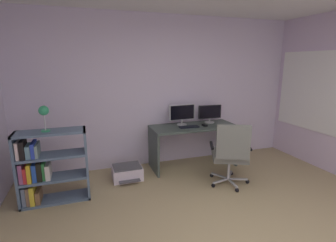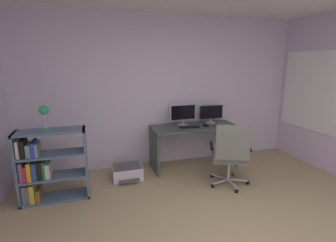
{
  "view_description": "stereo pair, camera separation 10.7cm",
  "coord_description": "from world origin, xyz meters",
  "px_view_note": "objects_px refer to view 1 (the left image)",
  "views": [
    {
      "loc": [
        -1.41,
        -1.61,
        1.86
      ],
      "look_at": [
        -0.15,
        2.09,
        0.95
      ],
      "focal_mm": 27.2,
      "sensor_mm": 36.0,
      "label": 1
    },
    {
      "loc": [
        -1.3,
        -1.65,
        1.86
      ],
      "look_at": [
        -0.15,
        2.09,
        0.95
      ],
      "focal_mm": 27.2,
      "sensor_mm": 36.0,
      "label": 2
    }
  ],
  "objects_px": {
    "office_chair": "(231,152)",
    "printer": "(127,172)",
    "monitor_main": "(182,113)",
    "monitor_secondary": "(210,113)",
    "keyboard": "(189,127)",
    "desk_lamp": "(44,113)",
    "desk": "(193,136)",
    "bookshelf": "(44,169)",
    "computer_mouse": "(205,125)"
  },
  "relations": [
    {
      "from": "office_chair",
      "to": "printer",
      "type": "distance_m",
      "value": 1.67
    },
    {
      "from": "monitor_main",
      "to": "office_chair",
      "type": "xyz_separation_m",
      "value": [
        0.37,
        -1.04,
        -0.42
      ]
    },
    {
      "from": "monitor_secondary",
      "to": "office_chair",
      "type": "height_order",
      "value": "monitor_secondary"
    },
    {
      "from": "keyboard",
      "to": "printer",
      "type": "bearing_deg",
      "value": -173.25
    },
    {
      "from": "printer",
      "to": "office_chair",
      "type": "bearing_deg",
      "value": -27.19
    },
    {
      "from": "desk_lamp",
      "to": "printer",
      "type": "distance_m",
      "value": 1.59
    },
    {
      "from": "monitor_main",
      "to": "desk_lamp",
      "type": "height_order",
      "value": "desk_lamp"
    },
    {
      "from": "desk",
      "to": "office_chair",
      "type": "xyz_separation_m",
      "value": [
        0.2,
        -0.91,
        -0.01
      ]
    },
    {
      "from": "office_chair",
      "to": "desk_lamp",
      "type": "height_order",
      "value": "desk_lamp"
    },
    {
      "from": "monitor_main",
      "to": "monitor_secondary",
      "type": "distance_m",
      "value": 0.56
    },
    {
      "from": "monitor_main",
      "to": "monitor_secondary",
      "type": "relative_size",
      "value": 1.1
    },
    {
      "from": "bookshelf",
      "to": "desk_lamp",
      "type": "height_order",
      "value": "desk_lamp"
    },
    {
      "from": "keyboard",
      "to": "office_chair",
      "type": "height_order",
      "value": "office_chair"
    },
    {
      "from": "monitor_secondary",
      "to": "bookshelf",
      "type": "bearing_deg",
      "value": -167.05
    },
    {
      "from": "computer_mouse",
      "to": "desk_lamp",
      "type": "distance_m",
      "value": 2.56
    },
    {
      "from": "desk",
      "to": "keyboard",
      "type": "xyz_separation_m",
      "value": [
        -0.12,
        -0.08,
        0.21
      ]
    },
    {
      "from": "keyboard",
      "to": "bookshelf",
      "type": "height_order",
      "value": "bookshelf"
    },
    {
      "from": "desk_lamp",
      "to": "printer",
      "type": "bearing_deg",
      "value": 17.38
    },
    {
      "from": "desk",
      "to": "office_chair",
      "type": "distance_m",
      "value": 0.93
    },
    {
      "from": "office_chair",
      "to": "desk_lamp",
      "type": "distance_m",
      "value": 2.64
    },
    {
      "from": "office_chair",
      "to": "desk",
      "type": "bearing_deg",
      "value": 102.45
    },
    {
      "from": "desk",
      "to": "monitor_main",
      "type": "xyz_separation_m",
      "value": [
        -0.17,
        0.13,
        0.41
      ]
    },
    {
      "from": "bookshelf",
      "to": "printer",
      "type": "relative_size",
      "value": 2.09
    },
    {
      "from": "computer_mouse",
      "to": "printer",
      "type": "bearing_deg",
      "value": 173.45
    },
    {
      "from": "desk",
      "to": "monitor_main",
      "type": "height_order",
      "value": "monitor_main"
    },
    {
      "from": "monitor_main",
      "to": "keyboard",
      "type": "xyz_separation_m",
      "value": [
        0.05,
        -0.21,
        -0.2
      ]
    },
    {
      "from": "keyboard",
      "to": "desk_lamp",
      "type": "relative_size",
      "value": 1.01
    },
    {
      "from": "desk",
      "to": "computer_mouse",
      "type": "distance_m",
      "value": 0.29
    },
    {
      "from": "monitor_secondary",
      "to": "office_chair",
      "type": "relative_size",
      "value": 0.44
    },
    {
      "from": "printer",
      "to": "bookshelf",
      "type": "bearing_deg",
      "value": -163.58
    },
    {
      "from": "desk_lamp",
      "to": "office_chair",
      "type": "bearing_deg",
      "value": -9.06
    },
    {
      "from": "desk",
      "to": "monitor_secondary",
      "type": "relative_size",
      "value": 3.41
    },
    {
      "from": "computer_mouse",
      "to": "printer",
      "type": "distance_m",
      "value": 1.56
    },
    {
      "from": "desk",
      "to": "monitor_secondary",
      "type": "xyz_separation_m",
      "value": [
        0.38,
        0.13,
        0.38
      ]
    },
    {
      "from": "bookshelf",
      "to": "office_chair",
      "type": "bearing_deg",
      "value": -8.8
    },
    {
      "from": "keyboard",
      "to": "computer_mouse",
      "type": "distance_m",
      "value": 0.29
    },
    {
      "from": "bookshelf",
      "to": "desk_lamp",
      "type": "distance_m",
      "value": 0.76
    },
    {
      "from": "keyboard",
      "to": "desk_lamp",
      "type": "distance_m",
      "value": 2.28
    },
    {
      "from": "office_chair",
      "to": "keyboard",
      "type": "bearing_deg",
      "value": 111.44
    },
    {
      "from": "monitor_main",
      "to": "office_chair",
      "type": "bearing_deg",
      "value": -70.24
    },
    {
      "from": "monitor_main",
      "to": "keyboard",
      "type": "distance_m",
      "value": 0.3
    },
    {
      "from": "desk_lamp",
      "to": "printer",
      "type": "relative_size",
      "value": 0.71
    },
    {
      "from": "monitor_secondary",
      "to": "computer_mouse",
      "type": "height_order",
      "value": "monitor_secondary"
    },
    {
      "from": "monitor_secondary",
      "to": "desk_lamp",
      "type": "xyz_separation_m",
      "value": [
        -2.7,
        -0.64,
        0.29
      ]
    },
    {
      "from": "monitor_main",
      "to": "bookshelf",
      "type": "relative_size",
      "value": 0.5
    },
    {
      "from": "desk",
      "to": "printer",
      "type": "distance_m",
      "value": 1.32
    },
    {
      "from": "desk_lamp",
      "to": "monitor_main",
      "type": "bearing_deg",
      "value": 16.54
    },
    {
      "from": "keyboard",
      "to": "office_chair",
      "type": "distance_m",
      "value": 0.91
    },
    {
      "from": "keyboard",
      "to": "computer_mouse",
      "type": "relative_size",
      "value": 3.4
    },
    {
      "from": "desk",
      "to": "keyboard",
      "type": "relative_size",
      "value": 4.47
    }
  ]
}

